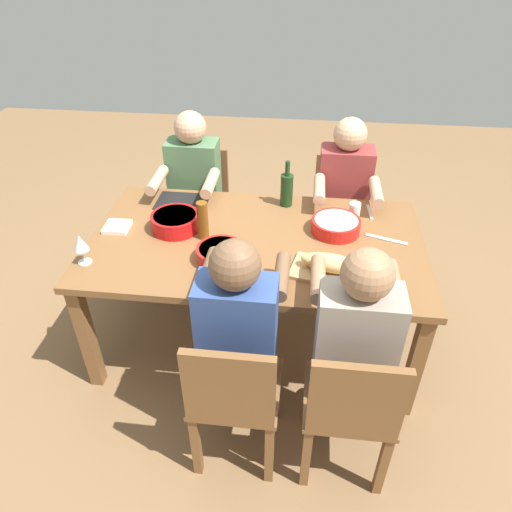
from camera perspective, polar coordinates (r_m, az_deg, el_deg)
ground_plane at (r=3.09m, az=-0.00°, el=-9.51°), size 8.00×8.00×0.00m
dining_table at (r=2.65m, az=-0.00°, el=0.62°), size 1.84×1.06×0.74m
chair_near_right at (r=3.54m, az=-6.63°, el=6.66°), size 0.40×0.40×0.85m
diner_near_right at (r=3.28m, az=-7.56°, el=8.37°), size 0.41×0.53×1.20m
chair_far_left at (r=2.17m, az=11.31°, el=-17.39°), size 0.40×0.40×0.85m
diner_far_left at (r=2.13m, az=11.76°, el=-9.94°), size 0.41×0.53×1.20m
chair_far_center at (r=2.17m, az=-2.71°, el=-16.45°), size 0.40×0.40×0.85m
diner_far_center at (r=2.13m, az=-2.10°, el=-9.01°), size 0.41×0.53×1.20m
chair_near_left at (r=3.47m, az=10.05°, el=5.66°), size 0.40×0.40×0.85m
diner_near_left at (r=3.20m, az=10.53°, el=7.34°), size 0.41×0.53×1.20m
serving_bowl_pasta at (r=2.70m, az=9.61°, el=3.73°), size 0.27×0.27×0.08m
serving_bowl_greens at (r=2.44m, az=-4.27°, el=0.34°), size 0.25×0.25×0.08m
serving_bowl_salad at (r=2.72m, az=-9.72°, el=4.20°), size 0.27×0.27×0.09m
cutting_board at (r=2.39m, az=9.10°, el=-1.95°), size 0.44×0.30×0.02m
bread_loaf at (r=2.36m, az=9.22°, el=-0.89°), size 0.34×0.17×0.09m
wine_bottle at (r=2.90m, az=3.72°, el=8.07°), size 0.08×0.08×0.29m
beer_bottle at (r=2.59m, az=-6.44°, el=4.29°), size 0.06×0.06×0.22m
wine_glass at (r=2.53m, az=-20.42°, el=1.36°), size 0.08×0.08×0.17m
placemat_near_right at (r=3.01m, az=-8.88°, el=6.52°), size 0.32×0.23×0.01m
cup_near_left at (r=2.84m, az=11.80°, el=5.37°), size 0.07×0.07×0.10m
fork_near_left at (r=2.94m, az=13.55°, el=5.16°), size 0.03×0.17×0.01m
carving_knife at (r=2.71m, az=15.45°, el=1.95°), size 0.23×0.09×0.01m
napkin_stack at (r=2.82m, az=-16.39°, el=3.40°), size 0.14×0.14×0.02m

